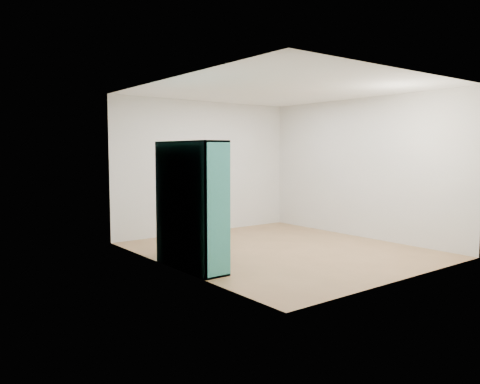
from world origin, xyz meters
TOP-DOWN VIEW (x-y plane):
  - floor at (0.00, 0.00)m, footprint 4.50×4.50m
  - ceiling at (0.00, 0.00)m, footprint 4.50×4.50m
  - wall_left at (-2.00, 0.00)m, footprint 0.02×4.50m
  - wall_right at (2.00, 0.00)m, footprint 0.02×4.50m
  - wall_back at (0.00, 2.25)m, footprint 4.00×0.02m
  - wall_front at (0.00, -2.25)m, footprint 4.00×0.02m
  - bookshelf at (-1.83, -0.12)m, footprint 0.38×1.32m
  - person at (-1.20, 0.35)m, footprint 0.48×0.67m
  - smartphone at (-1.37, 0.40)m, footprint 0.04×0.10m

SIDE VIEW (x-z plane):
  - floor at x=0.00m, z-range 0.00..0.00m
  - bookshelf at x=-1.83m, z-range -0.02..1.74m
  - person at x=-1.20m, z-range 0.00..1.73m
  - smartphone at x=-1.37m, z-range 0.91..1.05m
  - wall_left at x=-2.00m, z-range 0.00..2.60m
  - wall_right at x=2.00m, z-range 0.00..2.60m
  - wall_back at x=0.00m, z-range 0.00..2.60m
  - wall_front at x=0.00m, z-range 0.00..2.60m
  - ceiling at x=0.00m, z-range 2.60..2.60m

